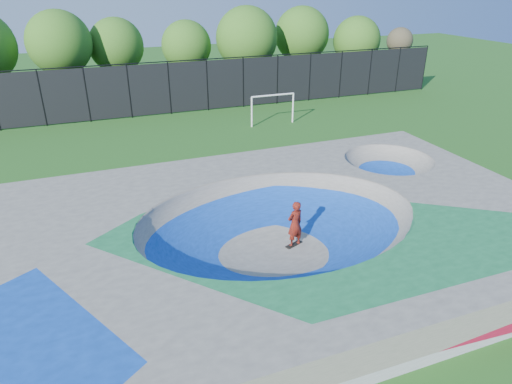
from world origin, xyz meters
TOP-DOWN VIEW (x-y plane):
  - ground at (0.00, 0.00)m, footprint 120.00×120.00m
  - skate_deck at (0.00, 0.00)m, footprint 22.00×14.00m
  - skater at (0.67, -0.02)m, footprint 0.79×0.62m
  - skateboard at (0.67, -0.02)m, footprint 0.81×0.47m
  - soccer_goal at (6.29, 15.54)m, footprint 3.32×0.12m
  - fence at (0.00, 21.00)m, footprint 48.09×0.09m
  - treeline at (-3.78, 25.73)m, footprint 52.01×6.73m

SIDE VIEW (x-z plane):
  - ground at x=0.00m, z-range 0.00..0.00m
  - skateboard at x=0.67m, z-range 0.00..0.05m
  - skate_deck at x=0.00m, z-range 0.00..1.50m
  - skater at x=0.67m, z-range 0.00..1.93m
  - soccer_goal at x=6.29m, z-range 0.43..2.62m
  - fence at x=0.00m, z-range 0.08..4.12m
  - treeline at x=-3.78m, z-range 0.87..8.94m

